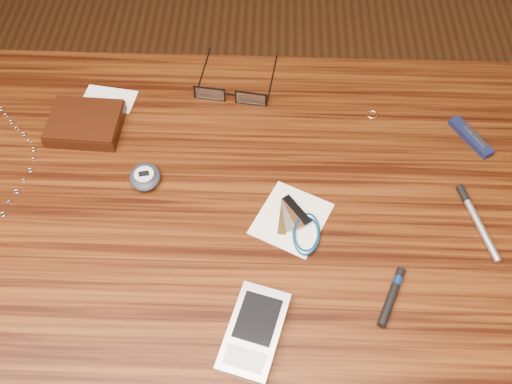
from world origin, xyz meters
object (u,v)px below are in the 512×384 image
desk (232,246)px  notepad_keys (299,226)px  pedometer (145,177)px  silver_pen (475,216)px  wallet_and_card (86,123)px  eyeglasses (231,93)px  pda_phone (254,332)px  pocket_knife (471,137)px

desk → notepad_keys: size_ratio=7.27×
pedometer → silver_pen: size_ratio=0.49×
notepad_keys → wallet_and_card: bearing=152.6°
silver_pen → eyeglasses: bearing=148.2°
pda_phone → pocket_knife: pda_phone is taller
notepad_keys → pocket_knife: size_ratio=1.57×
pedometer → silver_pen: (0.51, -0.05, -0.00)m
eyeglasses → notepad_keys: bearing=-65.9°
pda_phone → pocket_knife: (0.35, 0.35, -0.00)m
desk → pda_phone: (0.04, -0.19, 0.11)m
wallet_and_card → silver_pen: size_ratio=1.16×
silver_pen → pda_phone: bearing=-149.3°
eyeglasses → silver_pen: size_ratio=1.12×
wallet_and_card → desk: bearing=-33.0°
pda_phone → eyeglasses: bearing=97.4°
pocket_knife → pda_phone: bearing=-134.8°
pda_phone → notepad_keys: (0.06, 0.17, -0.01)m
desk → notepad_keys: (0.11, -0.02, 0.11)m
pedometer → notepad_keys: 0.25m
desk → wallet_and_card: size_ratio=6.52×
pocket_knife → wallet_and_card: bearing=179.7°
eyeglasses → notepad_keys: eyeglasses is taller
eyeglasses → silver_pen: eyeglasses is taller
desk → pedometer: (-0.14, 0.06, 0.11)m
pedometer → desk: bearing=-22.5°
wallet_and_card → pda_phone: bearing=-50.1°
desk → wallet_and_card: bearing=147.0°
desk → wallet_and_card: wallet_and_card is taller
pda_phone → notepad_keys: size_ratio=1.01×
wallet_and_card → silver_pen: (0.62, -0.16, -0.01)m
pda_phone → silver_pen: size_ratio=1.05×
wallet_and_card → eyeglasses: eyeglasses is taller
wallet_and_card → eyeglasses: (0.24, 0.08, 0.00)m
eyeglasses → notepad_keys: 0.29m
wallet_and_card → silver_pen: wallet_and_card is taller
wallet_and_card → pocket_knife: bearing=-0.3°
desk → eyeglasses: (-0.01, 0.24, 0.11)m
desk → wallet_and_card: 0.32m
pda_phone → silver_pen: pda_phone is taller
eyeglasses → pedometer: 0.22m
pedometer → pocket_knife: pedometer is taller
pda_phone → pedometer: pedometer is taller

